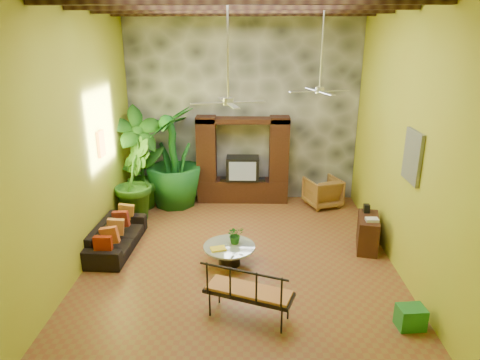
{
  "coord_description": "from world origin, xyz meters",
  "views": [
    {
      "loc": [
        0.14,
        -7.7,
        4.28
      ],
      "look_at": [
        -0.01,
        0.2,
        1.58
      ],
      "focal_mm": 32.0,
      "sensor_mm": 36.0,
      "label": 1
    }
  ],
  "objects_px": {
    "tall_plant_a": "(140,159)",
    "tall_plant_c": "(173,157)",
    "coffee_table": "(229,252)",
    "iron_bench": "(249,290)",
    "sofa": "(116,236)",
    "green_bin": "(411,317)",
    "entertainment_center": "(243,166)",
    "tall_plant_b": "(133,180)",
    "ceiling_fan_front": "(228,89)",
    "ceiling_fan_back": "(320,80)",
    "side_console": "(368,233)",
    "wicker_armchair": "(323,192)"
  },
  "relations": [
    {
      "from": "tall_plant_a",
      "to": "tall_plant_c",
      "type": "distance_m",
      "value": 0.84
    },
    {
      "from": "tall_plant_c",
      "to": "tall_plant_a",
      "type": "bearing_deg",
      "value": -163.07
    },
    {
      "from": "coffee_table",
      "to": "iron_bench",
      "type": "relative_size",
      "value": 0.69
    },
    {
      "from": "sofa",
      "to": "coffee_table",
      "type": "bearing_deg",
      "value": -101.69
    },
    {
      "from": "coffee_table",
      "to": "green_bin",
      "type": "height_order",
      "value": "coffee_table"
    },
    {
      "from": "entertainment_center",
      "to": "tall_plant_b",
      "type": "distance_m",
      "value": 2.88
    },
    {
      "from": "ceiling_fan_front",
      "to": "coffee_table",
      "type": "xyz_separation_m",
      "value": [
        -0.01,
        0.12,
        -3.15
      ]
    },
    {
      "from": "ceiling_fan_back",
      "to": "green_bin",
      "type": "height_order",
      "value": "ceiling_fan_back"
    },
    {
      "from": "side_console",
      "to": "entertainment_center",
      "type": "bearing_deg",
      "value": 146.6
    },
    {
      "from": "ceiling_fan_front",
      "to": "ceiling_fan_back",
      "type": "bearing_deg",
      "value": 41.63
    },
    {
      "from": "ceiling_fan_back",
      "to": "wicker_armchair",
      "type": "height_order",
      "value": "ceiling_fan_back"
    },
    {
      "from": "tall_plant_c",
      "to": "coffee_table",
      "type": "relative_size",
      "value": 2.57
    },
    {
      "from": "tall_plant_b",
      "to": "iron_bench",
      "type": "relative_size",
      "value": 1.34
    },
    {
      "from": "ceiling_fan_back",
      "to": "sofa",
      "type": "bearing_deg",
      "value": -168.18
    },
    {
      "from": "wicker_armchair",
      "to": "iron_bench",
      "type": "xyz_separation_m",
      "value": [
        -1.93,
        -4.84,
        0.16
      ]
    },
    {
      "from": "ceiling_fan_front",
      "to": "sofa",
      "type": "relative_size",
      "value": 0.95
    },
    {
      "from": "wicker_armchair",
      "to": "iron_bench",
      "type": "relative_size",
      "value": 0.57
    },
    {
      "from": "ceiling_fan_back",
      "to": "tall_plant_a",
      "type": "distance_m",
      "value": 4.87
    },
    {
      "from": "entertainment_center",
      "to": "green_bin",
      "type": "height_order",
      "value": "entertainment_center"
    },
    {
      "from": "entertainment_center",
      "to": "green_bin",
      "type": "bearing_deg",
      "value": -63.34
    },
    {
      "from": "entertainment_center",
      "to": "ceiling_fan_front",
      "type": "xyz_separation_m",
      "value": [
        -0.2,
        -3.54,
        2.44
      ]
    },
    {
      "from": "tall_plant_a",
      "to": "coffee_table",
      "type": "xyz_separation_m",
      "value": [
        2.37,
        -2.85,
        -1.06
      ]
    },
    {
      "from": "coffee_table",
      "to": "side_console",
      "type": "distance_m",
      "value": 2.95
    },
    {
      "from": "coffee_table",
      "to": "side_console",
      "type": "height_order",
      "value": "side_console"
    },
    {
      "from": "tall_plant_b",
      "to": "iron_bench",
      "type": "height_order",
      "value": "tall_plant_b"
    },
    {
      "from": "entertainment_center",
      "to": "tall_plant_c",
      "type": "xyz_separation_m",
      "value": [
        -1.78,
        -0.32,
        0.33
      ]
    },
    {
      "from": "wicker_armchair",
      "to": "side_console",
      "type": "xyz_separation_m",
      "value": [
        0.55,
        -2.38,
        -0.02
      ]
    },
    {
      "from": "wicker_armchair",
      "to": "coffee_table",
      "type": "height_order",
      "value": "wicker_armchair"
    },
    {
      "from": "ceiling_fan_front",
      "to": "tall_plant_b",
      "type": "relative_size",
      "value": 0.94
    },
    {
      "from": "ceiling_fan_back",
      "to": "iron_bench",
      "type": "xyz_separation_m",
      "value": [
        -1.43,
        -3.22,
        -2.86
      ]
    },
    {
      "from": "tall_plant_b",
      "to": "wicker_armchair",
      "type": "bearing_deg",
      "value": 11.07
    },
    {
      "from": "tall_plant_a",
      "to": "iron_bench",
      "type": "height_order",
      "value": "tall_plant_a"
    },
    {
      "from": "wicker_armchair",
      "to": "entertainment_center",
      "type": "bearing_deg",
      "value": -29.25
    },
    {
      "from": "tall_plant_a",
      "to": "wicker_armchair",
      "type": "bearing_deg",
      "value": 3.0
    },
    {
      "from": "sofa",
      "to": "tall_plant_c",
      "type": "bearing_deg",
      "value": -15.71
    },
    {
      "from": "entertainment_center",
      "to": "sofa",
      "type": "height_order",
      "value": "entertainment_center"
    },
    {
      "from": "tall_plant_a",
      "to": "green_bin",
      "type": "height_order",
      "value": "tall_plant_a"
    },
    {
      "from": "tall_plant_b",
      "to": "coffee_table",
      "type": "height_order",
      "value": "tall_plant_b"
    },
    {
      "from": "coffee_table",
      "to": "sofa",
      "type": "bearing_deg",
      "value": 165.77
    },
    {
      "from": "iron_bench",
      "to": "green_bin",
      "type": "xyz_separation_m",
      "value": [
        2.48,
        -0.12,
        -0.37
      ]
    },
    {
      "from": "ceiling_fan_back",
      "to": "tall_plant_b",
      "type": "height_order",
      "value": "ceiling_fan_back"
    },
    {
      "from": "tall_plant_b",
      "to": "iron_bench",
      "type": "bearing_deg",
      "value": -54.8
    },
    {
      "from": "ceiling_fan_front",
      "to": "side_console",
      "type": "bearing_deg",
      "value": 16.33
    },
    {
      "from": "green_bin",
      "to": "entertainment_center",
      "type": "bearing_deg",
      "value": 116.66
    },
    {
      "from": "sofa",
      "to": "coffee_table",
      "type": "distance_m",
      "value": 2.47
    },
    {
      "from": "tall_plant_b",
      "to": "tall_plant_a",
      "type": "bearing_deg",
      "value": 89.08
    },
    {
      "from": "iron_bench",
      "to": "tall_plant_c",
      "type": "bearing_deg",
      "value": 132.07
    },
    {
      "from": "wicker_armchair",
      "to": "tall_plant_b",
      "type": "distance_m",
      "value": 4.83
    },
    {
      "from": "tall_plant_b",
      "to": "iron_bench",
      "type": "xyz_separation_m",
      "value": [
        2.76,
        -3.92,
        -0.44
      ]
    },
    {
      "from": "ceiling_fan_front",
      "to": "sofa",
      "type": "xyz_separation_m",
      "value": [
        -2.4,
        0.72,
        -3.12
      ]
    }
  ]
}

